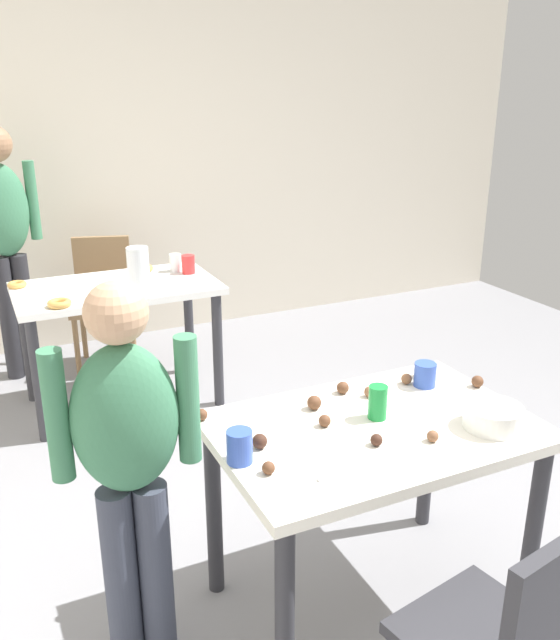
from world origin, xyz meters
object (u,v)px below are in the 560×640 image
(person_girl_near, at_px, (128,456))
(chair_near_table, at_px, (511,639))
(dining_table_near, at_px, (373,453))
(chair_far_table, at_px, (103,294))
(person_adult_far, at_px, (5,231))
(mixing_bowl, at_px, (493,417))
(pitcher_far, at_px, (138,270))
(soda_can, at_px, (378,402))
(dining_table_far, at_px, (118,304))

(person_girl_near, bearing_deg, chair_near_table, -46.44)
(dining_table_near, bearing_deg, chair_near_table, -93.58)
(chair_far_table, relative_size, person_adult_far, 0.54)
(mixing_bowl, xyz_separation_m, pitcher_far, (-0.70, 2.07, 0.09))
(chair_near_table, relative_size, person_girl_near, 0.65)
(mixing_bowl, bearing_deg, person_girl_near, 167.25)
(person_girl_near, bearing_deg, soda_can, -2.89)
(person_adult_far, distance_m, mixing_bowl, 3.23)
(dining_table_far, height_order, person_adult_far, person_adult_far)
(dining_table_near, xyz_separation_m, person_adult_far, (-0.95, 2.76, 0.34))
(soda_can, bearing_deg, chair_near_table, -95.98)
(dining_table_far, bearing_deg, dining_table_near, -78.15)
(soda_can, bearing_deg, person_girl_near, 177.11)
(pitcher_far, bearing_deg, person_adult_far, 124.96)
(dining_table_near, xyz_separation_m, soda_can, (0.04, 0.04, 0.17))
(mixing_bowl, bearing_deg, soda_can, 144.96)
(person_girl_near, height_order, person_adult_far, person_adult_far)
(chair_far_table, bearing_deg, person_adult_far, 179.06)
(chair_near_table, bearing_deg, person_girl_near, 133.56)
(person_girl_near, relative_size, pitcher_far, 5.34)
(chair_far_table, distance_m, pitcher_far, 0.95)
(person_girl_near, distance_m, soda_can, 0.87)
(dining_table_far, xyz_separation_m, person_adult_far, (-0.52, 0.70, 0.34))
(person_adult_far, bearing_deg, dining_table_near, -70.96)
(dining_table_far, distance_m, person_girl_near, 2.03)
(dining_table_near, distance_m, mixing_bowl, 0.43)
(chair_near_table, relative_size, mixing_bowl, 4.36)
(person_adult_far, distance_m, pitcher_far, 1.08)
(person_girl_near, bearing_deg, chair_far_table, 80.63)
(person_adult_far, relative_size, pitcher_far, 6.41)
(dining_table_near, relative_size, chair_near_table, 1.27)
(chair_far_table, bearing_deg, dining_table_near, -81.94)
(chair_far_table, xyz_separation_m, person_girl_near, (-0.44, -2.67, 0.30))
(chair_far_table, bearing_deg, mixing_bowl, -75.75)
(person_girl_near, height_order, soda_can, person_girl_near)
(dining_table_far, bearing_deg, chair_near_table, -82.15)
(soda_can, bearing_deg, pitcher_far, 101.49)
(dining_table_far, distance_m, chair_near_table, 2.83)
(dining_table_near, height_order, soda_can, soda_can)
(soda_can, xyz_separation_m, pitcher_far, (-0.37, 1.84, 0.07))
(chair_near_table, xyz_separation_m, person_girl_near, (-0.78, 0.82, 0.30))
(dining_table_far, bearing_deg, soda_can, -76.97)
(person_girl_near, height_order, pitcher_far, person_girl_near)
(pitcher_far, bearing_deg, mixing_bowl, -71.42)
(chair_near_table, distance_m, chair_far_table, 3.51)
(soda_can, distance_m, pitcher_far, 1.88)
(dining_table_near, relative_size, person_adult_far, 0.68)
(person_adult_far, bearing_deg, soda_can, -70.03)
(dining_table_near, distance_m, chair_far_table, 2.78)
(chair_near_table, bearing_deg, dining_table_near, 86.42)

